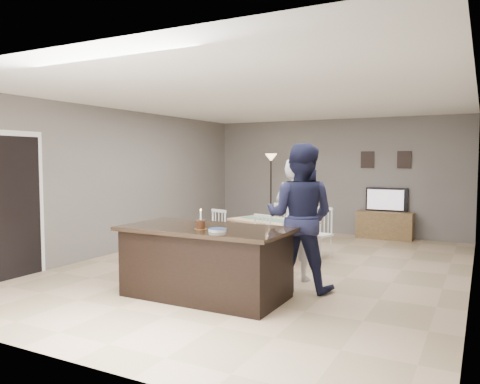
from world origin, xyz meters
The scene contains 14 objects.
floor centered at (0.00, 0.00, 0.00)m, with size 8.00×8.00×0.00m, color tan.
room_shell centered at (0.00, 0.00, 1.68)m, with size 8.00×8.00×8.00m.
kitchen_island centered at (0.00, -1.80, 0.45)m, with size 2.15×1.10×0.90m.
tv_console centered at (1.20, 3.77, 0.30)m, with size 1.20×0.40×0.60m, color brown.
television centered at (1.20, 3.84, 0.86)m, with size 0.91×0.12×0.53m, color black.
tv_screen_glow centered at (1.20, 3.76, 0.87)m, with size 0.78×0.78×0.00m, color orange.
picture_frames centered at (1.15, 3.98, 1.75)m, with size 1.10×0.02×0.38m.
doorway centered at (-2.99, -2.30, 1.26)m, with size 0.00×2.10×2.65m.
woman centered at (0.70, -0.45, 0.89)m, with size 0.65×0.43×1.78m, color silver.
man centered at (0.95, -0.92, 0.98)m, with size 0.96×0.75×1.97m, color #171933.
birthday_cake centered at (0.04, -1.97, 0.96)m, with size 0.16×0.16×0.25m.
plate_stack centered at (0.32, -2.04, 0.92)m, with size 0.23×0.23×0.04m.
dining_table centered at (-0.14, 0.66, 0.58)m, with size 1.85×2.02×0.90m.
floor_lamp centered at (-1.33, 3.25, 1.47)m, with size 0.28×0.28×1.89m.
Camera 1 is at (3.12, -6.81, 1.76)m, focal length 35.00 mm.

